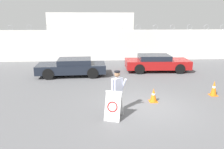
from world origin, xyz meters
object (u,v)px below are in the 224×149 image
parked_car_front_coupe (72,67)px  parked_car_rear_sedan (156,63)px  traffic_cone_near (214,88)px  security_guard (117,90)px  traffic_cone_far (153,95)px  barricade_sign (114,105)px

parked_car_front_coupe → parked_car_rear_sedan: bearing=-173.3°
traffic_cone_near → security_guard: bearing=-161.7°
traffic_cone_far → parked_car_rear_sedan: bearing=73.6°
barricade_sign → parked_car_rear_sedan: size_ratio=0.24×
parked_car_rear_sedan → traffic_cone_far: bearing=-104.0°
barricade_sign → security_guard: bearing=90.4°
security_guard → traffic_cone_far: (1.79, 1.05, -0.66)m
security_guard → traffic_cone_far: bearing=-10.0°
traffic_cone_far → parked_car_rear_sedan: size_ratio=0.14×
traffic_cone_far → barricade_sign: bearing=-140.9°
barricade_sign → parked_car_rear_sedan: (3.75, 7.62, 0.08)m
security_guard → traffic_cone_far: 2.18m
security_guard → traffic_cone_near: 5.33m
traffic_cone_far → parked_car_rear_sedan: 6.27m
traffic_cone_far → security_guard: bearing=-149.6°
traffic_cone_near → barricade_sign: bearing=-156.9°
traffic_cone_near → parked_car_front_coupe: bearing=149.0°
security_guard → traffic_cone_far: security_guard is taller
barricade_sign → parked_car_front_coupe: (-2.26, 6.72, 0.06)m
traffic_cone_near → parked_car_rear_sedan: 5.60m
traffic_cone_near → parked_car_front_coupe: parked_car_front_coupe is taller
barricade_sign → parked_car_front_coupe: parked_car_front_coupe is taller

